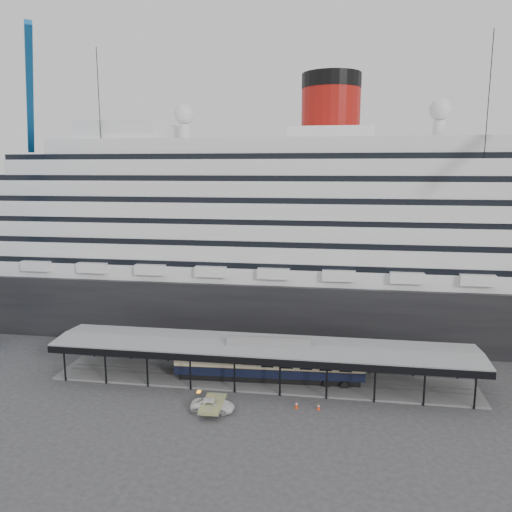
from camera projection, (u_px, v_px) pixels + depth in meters
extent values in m
plane|color=#323234|center=(256.00, 397.00, 62.06)|extent=(200.00, 200.00, 0.00)
cube|color=black|center=(283.00, 295.00, 92.33)|extent=(130.00, 30.00, 10.00)
cylinder|color=#97110C|center=(331.00, 113.00, 85.50)|extent=(10.00, 10.00, 9.00)
cylinder|color=black|center=(331.00, 81.00, 84.59)|extent=(10.10, 10.10, 2.50)
sphere|color=silver|center=(184.00, 114.00, 89.39)|extent=(3.60, 3.60, 3.60)
sphere|color=silver|center=(440.00, 110.00, 82.72)|extent=(3.60, 3.60, 3.60)
cube|color=slate|center=(262.00, 380.00, 66.91)|extent=(56.00, 8.00, 0.24)
cube|color=slate|center=(261.00, 381.00, 66.18)|extent=(54.00, 0.08, 0.10)
cube|color=slate|center=(262.00, 376.00, 67.58)|extent=(54.00, 0.08, 0.10)
cube|color=black|center=(257.00, 362.00, 61.78)|extent=(56.00, 0.18, 0.90)
cube|color=black|center=(266.00, 338.00, 70.53)|extent=(56.00, 0.18, 0.90)
cube|color=slate|center=(262.00, 344.00, 66.03)|extent=(56.00, 9.00, 0.24)
cube|color=#1868B4|center=(30.00, 95.00, 76.41)|extent=(12.92, 17.86, 16.80)
cylinder|color=black|center=(104.00, 195.00, 83.56)|extent=(0.12, 0.12, 47.21)
cylinder|color=black|center=(481.00, 199.00, 73.08)|extent=(0.12, 0.12, 47.21)
imported|color=white|center=(213.00, 405.00, 58.38)|extent=(5.14, 2.48, 1.41)
cube|color=black|center=(269.00, 376.00, 66.67)|extent=(24.02, 3.91, 0.80)
cube|color=black|center=(269.00, 369.00, 66.49)|extent=(25.18, 4.42, 1.25)
cube|color=beige|center=(269.00, 359.00, 66.25)|extent=(25.18, 4.46, 1.48)
cube|color=black|center=(269.00, 353.00, 66.09)|extent=(25.18, 4.42, 0.46)
cube|color=#E9430C|center=(210.00, 401.00, 60.93)|extent=(0.45, 0.45, 0.03)
cone|color=#E9430C|center=(210.00, 398.00, 60.87)|extent=(0.38, 0.38, 0.74)
cylinder|color=white|center=(210.00, 398.00, 60.85)|extent=(0.24, 0.24, 0.14)
cube|color=red|center=(296.00, 408.00, 59.22)|extent=(0.56, 0.56, 0.03)
cone|color=red|center=(296.00, 405.00, 59.15)|extent=(0.48, 0.48, 0.82)
cylinder|color=white|center=(297.00, 404.00, 59.13)|extent=(0.26, 0.26, 0.16)
cube|color=#FC3A0E|center=(318.00, 409.00, 58.87)|extent=(0.50, 0.50, 0.03)
cone|color=#FC3A0E|center=(318.00, 406.00, 58.81)|extent=(0.42, 0.42, 0.72)
cylinder|color=white|center=(319.00, 406.00, 58.80)|extent=(0.23, 0.23, 0.14)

